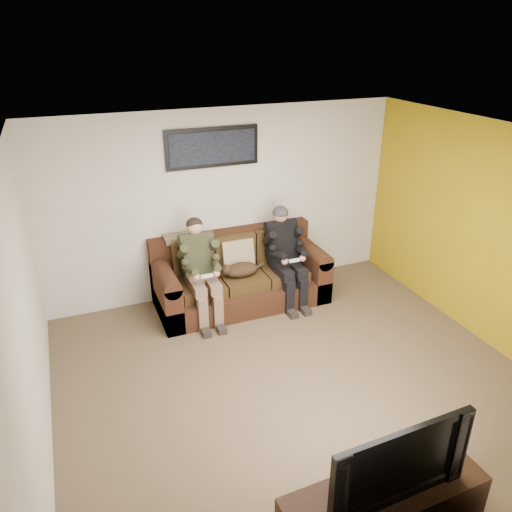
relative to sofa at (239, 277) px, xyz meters
name	(u,v)px	position (x,y,z in m)	size (l,w,h in m)	color
floor	(293,376)	(-0.05, -1.83, -0.36)	(5.00, 5.00, 0.00)	brown
ceiling	(302,141)	(-0.05, -1.83, 2.24)	(5.00, 5.00, 0.00)	silver
wall_back	(225,204)	(-0.05, 0.42, 0.94)	(5.00, 5.00, 0.00)	beige
wall_front	(457,423)	(-0.05, -4.08, 0.94)	(5.00, 5.00, 0.00)	beige
wall_left	(25,322)	(-2.55, -1.83, 0.94)	(4.50, 4.50, 0.00)	beige
wall_right	(489,236)	(2.45, -1.83, 0.94)	(4.50, 4.50, 0.00)	beige
accent_wall_right	(488,236)	(2.44, -1.83, 0.94)	(4.50, 4.50, 0.00)	#A68C10
sofa	(239,277)	(0.00, 0.00, 0.00)	(2.32, 1.00, 0.95)	#371C10
throw_pillow	(238,255)	(0.00, 0.04, 0.32)	(0.44, 0.13, 0.42)	tan
throw_blanket	(182,237)	(-0.70, 0.29, 0.59)	(0.47, 0.23, 0.08)	gray
person_left	(200,264)	(-0.60, -0.19, 0.39)	(0.51, 0.87, 1.32)	#7B614D
person_right	(285,250)	(0.60, -0.19, 0.39)	(0.51, 0.86, 1.33)	black
cat	(240,270)	(-0.05, -0.18, 0.21)	(0.66, 0.26, 0.24)	#412D19
framed_poster	(212,147)	(-0.20, 0.38, 1.74)	(1.25, 0.05, 0.52)	black
tv_stand	(383,512)	(-0.25, -3.78, -0.11)	(1.55, 0.50, 0.49)	black
television	(391,455)	(-0.25, -3.78, 0.45)	(1.13, 0.15, 0.65)	black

